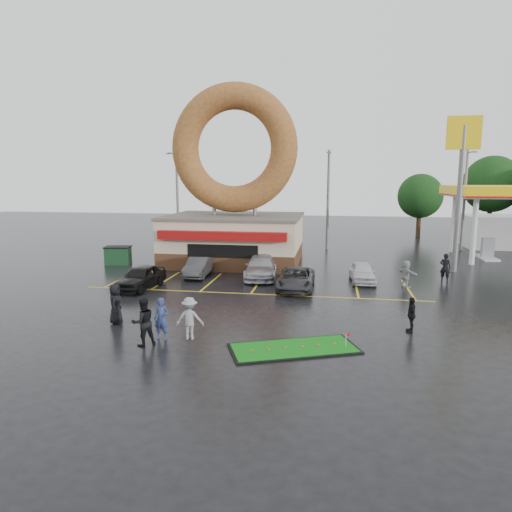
% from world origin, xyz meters
% --- Properties ---
extents(ground, '(120.00, 120.00, 0.00)m').
position_xyz_m(ground, '(0.00, 0.00, 0.00)').
color(ground, black).
rests_on(ground, ground).
extents(donut_shop, '(10.20, 8.70, 13.50)m').
position_xyz_m(donut_shop, '(-3.00, 12.97, 4.46)').
color(donut_shop, '#472B19').
rests_on(donut_shop, ground).
extents(shell_sign, '(2.20, 0.36, 10.60)m').
position_xyz_m(shell_sign, '(13.00, 12.00, 7.38)').
color(shell_sign, slate).
rests_on(shell_sign, ground).
extents(streetlight_left, '(0.40, 2.21, 9.00)m').
position_xyz_m(streetlight_left, '(-10.00, 19.92, 4.78)').
color(streetlight_left, slate).
rests_on(streetlight_left, ground).
extents(streetlight_mid, '(0.40, 2.21, 9.00)m').
position_xyz_m(streetlight_mid, '(4.00, 20.92, 4.78)').
color(streetlight_mid, slate).
rests_on(streetlight_mid, ground).
extents(streetlight_right, '(0.40, 2.21, 9.00)m').
position_xyz_m(streetlight_right, '(16.00, 21.92, 4.78)').
color(streetlight_right, slate).
rests_on(streetlight_right, ground).
extents(tree_far_c, '(6.30, 6.30, 9.00)m').
position_xyz_m(tree_far_c, '(22.00, 34.00, 5.84)').
color(tree_far_c, '#332114').
rests_on(tree_far_c, ground).
extents(tree_far_d, '(4.90, 4.90, 7.00)m').
position_xyz_m(tree_far_d, '(14.00, 32.00, 4.53)').
color(tree_far_d, '#332114').
rests_on(tree_far_d, ground).
extents(car_black, '(2.08, 4.21, 1.38)m').
position_xyz_m(car_black, '(-6.66, 3.56, 0.69)').
color(car_black, black).
rests_on(car_black, ground).
extents(car_dgrey, '(1.42, 3.85, 1.26)m').
position_xyz_m(car_dgrey, '(-4.28, 7.52, 0.63)').
color(car_dgrey, '#313133').
rests_on(car_dgrey, ground).
extents(car_silver, '(2.49, 5.10, 1.43)m').
position_xyz_m(car_silver, '(-0.10, 7.76, 0.72)').
color(car_silver, '#A0A0A5').
rests_on(car_silver, ground).
extents(car_grey, '(2.09, 4.50, 1.25)m').
position_xyz_m(car_grey, '(2.43, 5.03, 0.62)').
color(car_grey, '#2E2E30').
rests_on(car_grey, ground).
extents(car_white, '(1.68, 3.75, 1.25)m').
position_xyz_m(car_white, '(6.42, 7.56, 0.63)').
color(car_white, silver).
rests_on(car_white, ground).
extents(person_blue, '(0.64, 0.43, 1.70)m').
position_xyz_m(person_blue, '(-2.27, -4.45, 0.85)').
color(person_blue, navy).
rests_on(person_blue, ground).
extents(person_blackjkt, '(1.17, 1.15, 1.90)m').
position_xyz_m(person_blackjkt, '(-2.70, -5.25, 0.95)').
color(person_blackjkt, black).
rests_on(person_blackjkt, ground).
extents(person_hoodie, '(1.19, 0.77, 1.75)m').
position_xyz_m(person_hoodie, '(-1.14, -4.26, 0.87)').
color(person_hoodie, gray).
rests_on(person_hoodie, ground).
extents(person_bystander, '(0.78, 1.01, 1.83)m').
position_xyz_m(person_bystander, '(-5.06, -2.85, 0.91)').
color(person_bystander, black).
rests_on(person_bystander, ground).
extents(person_cameraman, '(0.39, 0.90, 1.53)m').
position_xyz_m(person_cameraman, '(7.89, -1.86, 0.76)').
color(person_cameraman, black).
rests_on(person_cameraman, ground).
extents(person_walker_near, '(1.21, 1.54, 1.63)m').
position_xyz_m(person_walker_near, '(8.93, 6.59, 0.82)').
color(person_walker_near, '#99989B').
rests_on(person_walker_near, ground).
extents(person_walker_far, '(0.78, 0.66, 1.82)m').
position_xyz_m(person_walker_far, '(11.59, 8.50, 0.91)').
color(person_walker_far, black).
rests_on(person_walker_far, ground).
extents(dumpster, '(2.00, 1.53, 1.30)m').
position_xyz_m(dumpster, '(-11.59, 10.65, 0.65)').
color(dumpster, '#173D21').
rests_on(dumpster, ground).
extents(putting_green, '(5.30, 3.79, 0.61)m').
position_xyz_m(putting_green, '(3.14, -4.71, 0.04)').
color(putting_green, black).
rests_on(putting_green, ground).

